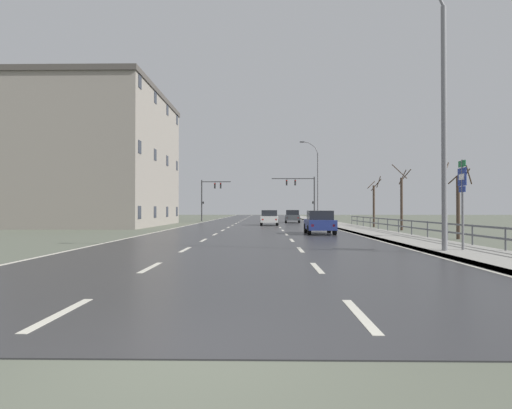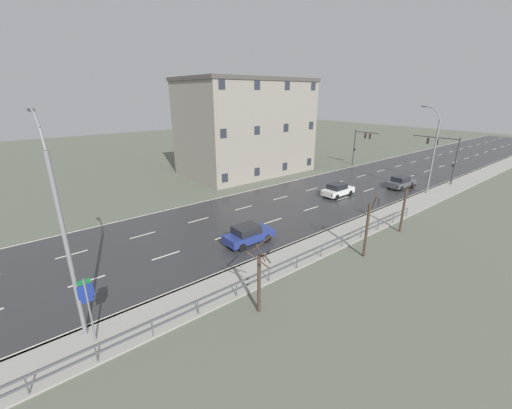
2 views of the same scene
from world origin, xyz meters
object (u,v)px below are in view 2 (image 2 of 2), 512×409
object	(u,v)px
traffic_signal_left	(360,142)
car_mid_centre	(401,182)
street_lamp_foreground	(64,238)
traffic_signal_right	(445,151)
car_far_left	(338,190)
highway_sign	(88,303)
street_lamp_midground	(433,152)
car_distant	(248,234)
brick_building	(246,127)

from	to	relation	value
traffic_signal_left	car_mid_centre	bearing A→B (deg)	-33.37
street_lamp_foreground	car_mid_centre	xyz separation A→B (m)	(-3.03, 37.45, -4.53)
traffic_signal_right	traffic_signal_left	world-z (taller)	traffic_signal_right
street_lamp_foreground	car_far_left	size ratio (longest dim) A/B	2.65
highway_sign	car_mid_centre	size ratio (longest dim) A/B	0.84
street_lamp_midground	car_mid_centre	size ratio (longest dim) A/B	2.42
car_far_left	traffic_signal_right	bearing A→B (deg)	72.70
street_lamp_foreground	highway_sign	bearing A→B (deg)	16.15
street_lamp_foreground	car_distant	bearing A→B (deg)	102.77
car_far_left	traffic_signal_left	bearing A→B (deg)	117.17
highway_sign	traffic_signal_right	size ratio (longest dim) A/B	0.57
car_far_left	car_distant	distance (m)	16.06
traffic_signal_left	brick_building	distance (m)	19.22
traffic_signal_left	brick_building	world-z (taller)	brick_building
street_lamp_midground	brick_building	distance (m)	24.90
traffic_signal_right	traffic_signal_left	size ratio (longest dim) A/B	1.06
car_mid_centre	car_distant	bearing A→B (deg)	-86.33
car_mid_centre	car_far_left	bearing A→B (deg)	-105.04
street_lamp_foreground	street_lamp_midground	xyz separation A→B (m)	(0.00, 37.65, -0.36)
street_lamp_foreground	car_far_left	distance (m)	29.41
street_lamp_foreground	street_lamp_midground	distance (m)	37.65
street_lamp_midground	traffic_signal_left	bearing A→B (deg)	153.18
traffic_signal_left	car_far_left	world-z (taller)	traffic_signal_left
traffic_signal_right	car_distant	world-z (taller)	traffic_signal_right
traffic_signal_right	street_lamp_midground	bearing A→B (deg)	-80.61
car_distant	brick_building	distance (m)	25.79
highway_sign	car_distant	bearing A→B (deg)	107.09
street_lamp_midground	traffic_signal_left	distance (m)	16.10
car_far_left	car_distant	size ratio (longest dim) A/B	1.00
street_lamp_foreground	street_lamp_midground	size ratio (longest dim) A/B	1.07
car_far_left	car_distant	bearing A→B (deg)	-78.32
street_lamp_foreground	brick_building	distance (m)	36.07
highway_sign	brick_building	world-z (taller)	brick_building
traffic_signal_right	car_far_left	bearing A→B (deg)	-107.67
highway_sign	car_distant	world-z (taller)	highway_sign
highway_sign	car_far_left	distance (m)	29.04
street_lamp_midground	car_far_left	size ratio (longest dim) A/B	2.47
street_lamp_foreground	car_distant	world-z (taller)	street_lamp_foreground
street_lamp_midground	car_distant	distance (m)	25.48
street_lamp_foreground	highway_sign	xyz separation A→B (m)	(0.94, 0.27, -3.06)
traffic_signal_right	car_far_left	distance (m)	16.74
brick_building	car_distant	bearing A→B (deg)	-37.31
car_distant	brick_building	world-z (taller)	brick_building
street_lamp_midground	traffic_signal_right	world-z (taller)	street_lamp_midground
traffic_signal_left	car_far_left	bearing A→B (deg)	-63.20
traffic_signal_left	car_far_left	distance (m)	18.72
street_lamp_midground	car_far_left	world-z (taller)	street_lamp_midground
street_lamp_foreground	car_far_left	world-z (taller)	street_lamp_foreground
traffic_signal_right	car_distant	size ratio (longest dim) A/B	1.50
street_lamp_foreground	car_distant	xyz separation A→B (m)	(-2.87, 12.68, -4.53)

